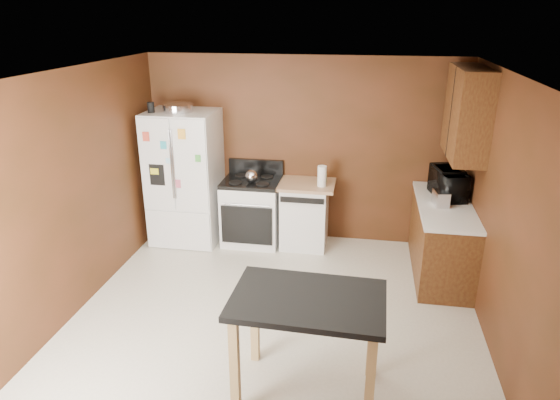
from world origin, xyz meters
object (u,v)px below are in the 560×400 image
(kettle, at_px, (251,176))
(refrigerator, at_px, (185,178))
(green_canister, at_px, (323,178))
(island, at_px, (308,313))
(roasting_pan, at_px, (178,108))
(paper_towel, at_px, (322,176))
(pen_cup, at_px, (151,107))
(toaster, at_px, (441,198))
(microwave, at_px, (448,184))
(gas_range, at_px, (252,210))
(dishwasher, at_px, (305,214))

(kettle, xyz_separation_m, refrigerator, (-0.93, 0.04, -0.08))
(kettle, bearing_deg, green_canister, 12.39)
(kettle, height_order, island, kettle)
(kettle, relative_size, refrigerator, 0.09)
(roasting_pan, xyz_separation_m, paper_towel, (1.88, 0.02, -0.82))
(pen_cup, xyz_separation_m, refrigerator, (0.34, 0.13, -0.97))
(pen_cup, xyz_separation_m, toaster, (3.62, -0.33, -0.88))
(roasting_pan, height_order, toaster, roasting_pan)
(green_canister, height_order, refrigerator, refrigerator)
(toaster, xyz_separation_m, microwave, (0.11, 0.31, 0.07))
(kettle, bearing_deg, gas_range, 103.31)
(microwave, xyz_separation_m, island, (-1.39, -2.58, -0.29))
(green_canister, bearing_deg, kettle, -167.61)
(refrigerator, bearing_deg, gas_range, 3.81)
(paper_towel, bearing_deg, gas_range, 176.15)
(roasting_pan, bearing_deg, paper_towel, 0.51)
(toaster, height_order, refrigerator, refrigerator)
(pen_cup, height_order, dishwasher, pen_cup)
(kettle, xyz_separation_m, gas_range, (-0.02, 0.10, -0.52))
(roasting_pan, distance_m, toaster, 3.44)
(kettle, bearing_deg, refrigerator, 177.78)
(kettle, distance_m, green_canister, 0.95)
(green_canister, xyz_separation_m, dishwasher, (-0.23, -0.08, -0.49))
(kettle, height_order, dishwasher, kettle)
(kettle, distance_m, gas_range, 0.53)
(roasting_pan, relative_size, green_canister, 3.55)
(roasting_pan, bearing_deg, dishwasher, 3.64)
(kettle, relative_size, dishwasher, 0.19)
(microwave, distance_m, island, 2.94)
(gas_range, bearing_deg, roasting_pan, -175.06)
(pen_cup, distance_m, island, 3.67)
(microwave, relative_size, island, 0.46)
(microwave, bearing_deg, green_canister, 65.19)
(microwave, bearing_deg, roasting_pan, 74.78)
(roasting_pan, relative_size, refrigerator, 0.22)
(gas_range, distance_m, dishwasher, 0.72)
(dishwasher, bearing_deg, gas_range, -178.06)
(toaster, relative_size, microwave, 0.42)
(pen_cup, height_order, kettle, pen_cup)
(toaster, relative_size, dishwasher, 0.27)
(microwave, relative_size, refrigerator, 0.32)
(paper_towel, distance_m, dishwasher, 0.62)
(dishwasher, relative_size, island, 0.72)
(refrigerator, height_order, island, refrigerator)
(dishwasher, height_order, island, island)
(paper_towel, height_order, microwave, microwave)
(kettle, height_order, green_canister, kettle)
(roasting_pan, distance_m, refrigerator, 0.95)
(roasting_pan, distance_m, microwave, 3.51)
(toaster, bearing_deg, roasting_pan, 162.91)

